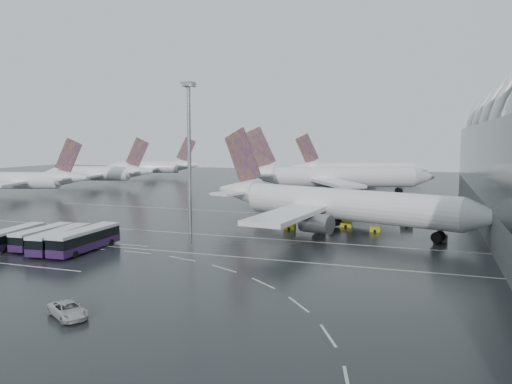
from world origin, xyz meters
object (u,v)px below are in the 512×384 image
(airliner_main, at_px, (332,204))
(van_curve_a, at_px, (68,310))
(gse_cart_belly_e, at_px, (346,224))
(gse_cart_belly_d, at_px, (440,238))
(airliner_gate_b, at_px, (333,178))
(bus_row_near_b, at_px, (43,236))
(jet_remote_west, at_px, (25,181))
(gse_cart_belly_b, at_px, (407,224))
(bus_row_near_a, at_px, (15,236))
(jet_remote_mid, at_px, (100,174))
(gse_cart_belly_a, at_px, (375,229))
(airliner_gate_c, at_px, (358,170))
(bus_row_near_c, at_px, (60,239))
(floodlight_mast, at_px, (189,139))
(gse_cart_belly_c, at_px, (290,227))
(bus_row_near_d, at_px, (85,239))
(jet_remote_far, at_px, (154,167))

(airliner_main, distance_m, van_curve_a, 56.28)
(gse_cart_belly_e, bearing_deg, gse_cart_belly_d, -27.73)
(airliner_gate_b, height_order, bus_row_near_b, airliner_gate_b)
(jet_remote_west, xyz_separation_m, gse_cart_belly_b, (111.91, -19.90, -3.87))
(jet_remote_west, relative_size, bus_row_near_a, 3.24)
(jet_remote_mid, relative_size, gse_cart_belly_a, 21.51)
(gse_cart_belly_a, relative_size, gse_cart_belly_b, 0.81)
(airliner_gate_b, xyz_separation_m, jet_remote_mid, (-85.15, 0.15, -0.66))
(bus_row_near_b, xyz_separation_m, gse_cart_belly_e, (42.73, 33.42, -1.03))
(jet_remote_west, distance_m, gse_cart_belly_e, 103.62)
(bus_row_near_b, distance_m, van_curve_a, 35.60)
(airliner_main, height_order, airliner_gate_c, airliner_main)
(jet_remote_mid, xyz_separation_m, gse_cart_belly_e, (98.17, -56.60, -3.99))
(airliner_gate_c, bearing_deg, bus_row_near_c, -121.96)
(bus_row_near_a, bearing_deg, airliner_gate_c, -20.90)
(bus_row_near_b, bearing_deg, airliner_main, -57.02)
(gse_cart_belly_b, xyz_separation_m, gse_cart_belly_d, (5.86, -12.56, -0.02))
(jet_remote_mid, xyz_separation_m, bus_row_near_c, (59.98, -91.36, -2.85))
(airliner_main, bearing_deg, gse_cart_belly_b, 50.09)
(jet_remote_mid, relative_size, floodlight_mast, 1.50)
(jet_remote_mid, distance_m, gse_cart_belly_c, 108.81)
(floodlight_mast, xyz_separation_m, gse_cart_belly_e, (25.68, 15.66, -16.34))
(bus_row_near_a, xyz_separation_m, bus_row_near_d, (12.57, 0.94, 0.24))
(bus_row_near_b, xyz_separation_m, gse_cart_belly_b, (53.81, 37.07, -0.98))
(bus_row_near_b, bearing_deg, airliner_gate_b, -20.90)
(jet_remote_far, distance_m, bus_row_near_c, 148.64)
(airliner_gate_b, height_order, jet_remote_west, airliner_gate_b)
(airliner_gate_c, distance_m, bus_row_near_d, 139.04)
(airliner_gate_c, bearing_deg, bus_row_near_b, -123.89)
(bus_row_near_c, bearing_deg, jet_remote_mid, 26.63)
(bus_row_near_b, bearing_deg, gse_cart_belly_a, -60.90)
(airliner_gate_c, height_order, jet_remote_far, airliner_gate_c)
(jet_remote_far, bearing_deg, bus_row_near_b, 93.03)
(airliner_gate_c, bearing_deg, bus_row_near_a, -125.30)
(bus_row_near_a, relative_size, van_curve_a, 2.31)
(bus_row_near_c, xyz_separation_m, gse_cart_belly_b, (49.28, 38.41, -1.10))
(floodlight_mast, bearing_deg, gse_cart_belly_b, 27.71)
(bus_row_near_a, bearing_deg, van_curve_a, -135.06)
(airliner_gate_b, bearing_deg, gse_cart_belly_c, -105.09)
(jet_remote_west, distance_m, bus_row_near_d, 88.17)
(bus_row_near_d, distance_m, gse_cart_belly_b, 58.87)
(jet_remote_west, distance_m, gse_cart_belly_d, 122.23)
(jet_remote_mid, bearing_deg, bus_row_near_d, 110.14)
(jet_remote_west, relative_size, bus_row_near_c, 3.04)
(gse_cart_belly_c, bearing_deg, gse_cart_belly_d, -5.24)
(bus_row_near_b, xyz_separation_m, van_curve_a, (25.45, -24.87, -0.88))
(airliner_gate_c, xyz_separation_m, gse_cart_belly_b, (22.74, -99.49, -4.20))
(airliner_gate_b, distance_m, jet_remote_west, 93.77)
(bus_row_near_c, height_order, gse_cart_belly_a, bus_row_near_c)
(bus_row_near_a, relative_size, bus_row_near_b, 1.01)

